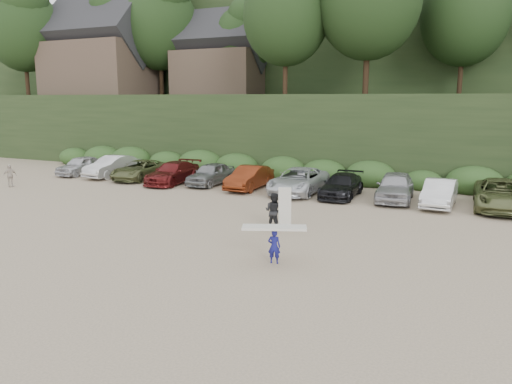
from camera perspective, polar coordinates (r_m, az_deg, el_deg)
The scene contains 6 objects.
ground at distance 22.29m, azimuth -6.52°, elevation -4.31°, with size 120.00×120.00×0.00m, color tan.
hillside_backdrop at distance 55.71m, azimuth 13.50°, elevation 16.08°, with size 90.00×41.50×28.00m.
parked_cars at distance 29.92m, azimuth 8.48°, elevation 0.99°, with size 39.29×5.99×1.63m.
distant_walker at distance 36.41m, azimuth -26.32°, elevation 1.69°, with size 0.86×0.36×1.47m, color #B3A697.
child_surfer at distance 17.54m, azimuth 2.10°, elevation -5.30°, with size 2.32×1.43×1.35m.
adult_surfer at distance 22.00m, azimuth 2.13°, elevation -2.18°, with size 1.29×0.69×1.96m.
Camera 1 is at (11.36, -18.29, 5.76)m, focal length 35.00 mm.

